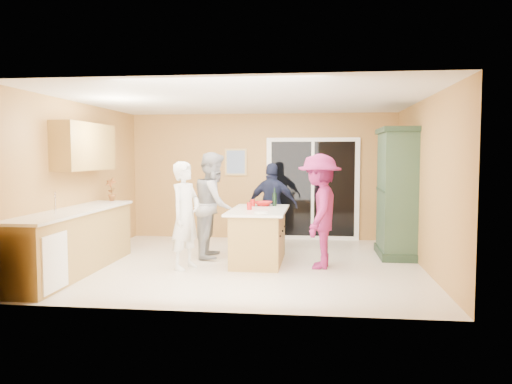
# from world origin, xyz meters

# --- Properties ---
(floor) EXTENTS (5.50, 5.50, 0.00)m
(floor) POSITION_xyz_m (0.00, 0.00, 0.00)
(floor) COLOR silver
(floor) RESTS_ON ground
(ceiling) EXTENTS (5.50, 5.00, 0.10)m
(ceiling) POSITION_xyz_m (0.00, 0.00, 2.60)
(ceiling) COLOR silver
(ceiling) RESTS_ON wall_back
(wall_back) EXTENTS (5.50, 0.10, 2.60)m
(wall_back) POSITION_xyz_m (0.00, 2.50, 1.30)
(wall_back) COLOR tan
(wall_back) RESTS_ON ground
(wall_front) EXTENTS (5.50, 0.10, 2.60)m
(wall_front) POSITION_xyz_m (0.00, -2.50, 1.30)
(wall_front) COLOR tan
(wall_front) RESTS_ON ground
(wall_left) EXTENTS (0.10, 5.00, 2.60)m
(wall_left) POSITION_xyz_m (-2.75, 0.00, 1.30)
(wall_left) COLOR tan
(wall_left) RESTS_ON ground
(wall_right) EXTENTS (0.10, 5.00, 2.60)m
(wall_right) POSITION_xyz_m (2.75, 0.00, 1.30)
(wall_right) COLOR tan
(wall_right) RESTS_ON ground
(left_cabinet_run) EXTENTS (0.65, 3.05, 1.24)m
(left_cabinet_run) POSITION_xyz_m (-2.45, -1.05, 0.46)
(left_cabinet_run) COLOR #A17E3E
(left_cabinet_run) RESTS_ON floor
(upper_cabinets) EXTENTS (0.35, 1.60, 0.75)m
(upper_cabinets) POSITION_xyz_m (-2.58, -0.20, 1.88)
(upper_cabinets) COLOR #A17E3E
(upper_cabinets) RESTS_ON wall_left
(sliding_door) EXTENTS (1.90, 0.07, 2.10)m
(sliding_door) POSITION_xyz_m (1.05, 2.46, 1.05)
(sliding_door) COLOR white
(sliding_door) RESTS_ON floor
(framed_picture) EXTENTS (0.46, 0.04, 0.56)m
(framed_picture) POSITION_xyz_m (-0.55, 2.48, 1.60)
(framed_picture) COLOR tan
(framed_picture) RESTS_ON wall_back
(kitchen_island) EXTENTS (0.91, 1.66, 0.87)m
(kitchen_island) POSITION_xyz_m (0.19, 0.15, 0.41)
(kitchen_island) COLOR #A17E3E
(kitchen_island) RESTS_ON floor
(green_hutch) EXTENTS (0.63, 1.20, 2.20)m
(green_hutch) POSITION_xyz_m (2.49, 0.90, 1.07)
(green_hutch) COLOR #213525
(green_hutch) RESTS_ON floor
(woman_white) EXTENTS (0.59, 0.70, 1.64)m
(woman_white) POSITION_xyz_m (-0.87, -0.45, 0.82)
(woman_white) COLOR silver
(woman_white) RESTS_ON floor
(woman_grey) EXTENTS (0.73, 0.91, 1.79)m
(woman_grey) POSITION_xyz_m (-0.62, 0.49, 0.89)
(woman_grey) COLOR gray
(woman_grey) RESTS_ON floor
(woman_navy) EXTENTS (0.97, 0.47, 1.60)m
(woman_navy) POSITION_xyz_m (0.31, 1.39, 0.80)
(woman_navy) COLOR #1B233B
(woman_navy) RESTS_ON floor
(woman_magenta) EXTENTS (0.78, 1.21, 1.76)m
(woman_magenta) POSITION_xyz_m (1.16, -0.13, 0.88)
(woman_magenta) COLOR #901F52
(woman_magenta) RESTS_ON floor
(serving_bowl) EXTENTS (0.33, 0.33, 0.08)m
(serving_bowl) POSITION_xyz_m (0.21, 0.69, 0.91)
(serving_bowl) COLOR #AE1313
(serving_bowl) RESTS_ON kitchen_island
(tulip_vase) EXTENTS (0.24, 0.19, 0.41)m
(tulip_vase) POSITION_xyz_m (-2.45, 0.52, 1.15)
(tulip_vase) COLOR #B31611
(tulip_vase) RESTS_ON left_cabinet_run
(tumbler_near) EXTENTS (0.09, 0.09, 0.12)m
(tumbler_near) POSITION_xyz_m (0.03, 0.60, 0.93)
(tumbler_near) COLOR #AE1313
(tumbler_near) RESTS_ON kitchen_island
(tumbler_far) EXTENTS (0.10, 0.10, 0.12)m
(tumbler_far) POSITION_xyz_m (0.05, 0.04, 0.93)
(tumbler_far) COLOR #AE1313
(tumbler_far) RESTS_ON kitchen_island
(wine_bottle) EXTENTS (0.07, 0.07, 0.31)m
(wine_bottle) POSITION_xyz_m (0.40, 0.70, 0.99)
(wine_bottle) COLOR black
(wine_bottle) RESTS_ON kitchen_island
(white_plate) EXTENTS (0.28, 0.28, 0.01)m
(white_plate) POSITION_xyz_m (0.28, -0.32, 0.88)
(white_plate) COLOR white
(white_plate) RESTS_ON kitchen_island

